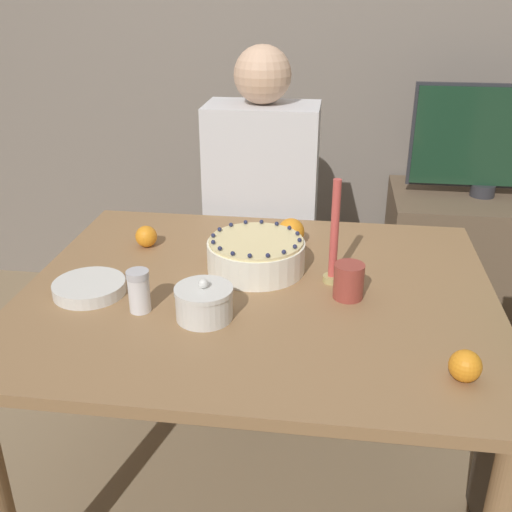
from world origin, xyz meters
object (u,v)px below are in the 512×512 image
Objects in this scene: cake at (256,255)px; sugar_shaker at (139,291)px; sugar_bowl at (204,303)px; candle at (334,242)px; tv_monitor at (491,139)px; person_man_blue_shirt at (262,240)px.

sugar_shaker is (-0.25, -0.26, 0.01)m from cake.
cake is 1.93× the size of sugar_bowl.
tv_monitor is at bearing 59.77° from candle.
tv_monitor reaches higher than cake.
person_man_blue_shirt reaches higher than candle.
person_man_blue_shirt is at bearing 95.61° from cake.
cake is at bearing 167.70° from candle.
sugar_bowl is 0.49× the size of candle.
cake is at bearing 95.61° from person_man_blue_shirt.
sugar_shaker reaches higher than cake.
sugar_bowl is at bearing -125.44° from tv_monitor.
sugar_shaker reaches higher than sugar_bowl.
tv_monitor is (0.61, 1.04, 0.04)m from candle.
sugar_bowl is 1.56m from tv_monitor.
cake is 0.64m from person_man_blue_shirt.
cake is 0.23m from candle.
person_man_blue_shirt reaches higher than cake.
cake is 0.21× the size of person_man_blue_shirt.
person_man_blue_shirt is at bearing -155.58° from tv_monitor.
candle is at bearing 37.65° from sugar_bowl.
candle reaches higher than sugar_shaker.
person_man_blue_shirt reaches higher than sugar_shaker.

